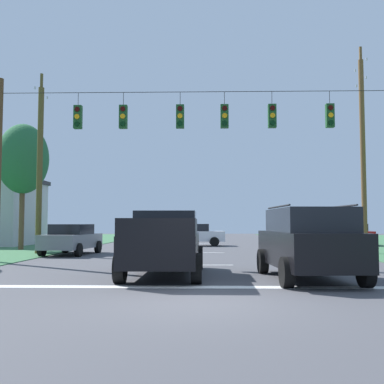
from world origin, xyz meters
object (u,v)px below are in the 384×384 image
object	(u,v)px
overhead_signal_span	(200,155)
suv_black	(308,242)
utility_pole_mid_right	(363,149)
utility_pole_near_left	(40,166)
distant_car_far_parked	(72,239)
distant_car_crossing_white	(193,234)
tree_roadside_right	(23,159)
distant_car_oncoming	(352,234)
pickup_truck	(165,243)

from	to	relation	value
overhead_signal_span	suv_black	size ratio (longest dim) A/B	3.40
utility_pole_mid_right	utility_pole_near_left	xyz separation A→B (m)	(-16.84, -0.57, -0.94)
distant_car_far_parked	distant_car_crossing_white	bearing A→B (deg)	57.01
utility_pole_mid_right	tree_roadside_right	distance (m)	19.20
distant_car_oncoming	utility_pole_mid_right	bearing A→B (deg)	-103.62
utility_pole_near_left	tree_roadside_right	distance (m)	3.99
pickup_truck	distant_car_oncoming	size ratio (longest dim) A/B	1.25
pickup_truck	utility_pole_mid_right	distance (m)	14.57
distant_car_oncoming	utility_pole_near_left	bearing A→B (deg)	-153.07
distant_car_crossing_white	utility_pole_near_left	distance (m)	12.21
distant_car_oncoming	tree_roadside_right	xyz separation A→B (m)	(-21.22, -6.43, 4.55)
distant_car_crossing_white	pickup_truck	bearing A→B (deg)	-91.52
suv_black	pickup_truck	bearing A→B (deg)	165.99
pickup_truck	distant_car_crossing_white	size ratio (longest dim) A/B	1.25
distant_car_oncoming	distant_car_far_parked	world-z (taller)	same
pickup_truck	suv_black	distance (m)	4.22
utility_pole_mid_right	utility_pole_near_left	size ratio (longest dim) A/B	1.16
distant_car_crossing_white	utility_pole_near_left	world-z (taller)	utility_pole_near_left
distant_car_crossing_white	utility_pole_mid_right	xyz separation A→B (m)	(9.05, -8.07, 4.66)
utility_pole_mid_right	tree_roadside_right	world-z (taller)	utility_pole_mid_right
distant_car_crossing_white	tree_roadside_right	distance (m)	12.21
distant_car_crossing_white	distant_car_far_parked	bearing A→B (deg)	-122.99
pickup_truck	distant_car_far_parked	bearing A→B (deg)	121.05
suv_black	tree_roadside_right	xyz separation A→B (m)	(-13.58, 13.78, 4.28)
distant_car_crossing_white	distant_car_far_parked	xyz separation A→B (m)	(-5.92, -9.11, 0.00)
distant_car_oncoming	utility_pole_mid_right	distance (m)	10.47
suv_black	distant_car_crossing_white	distance (m)	19.51
suv_black	utility_pole_mid_right	world-z (taller)	utility_pole_mid_right
distant_car_crossing_white	suv_black	bearing A→B (deg)	-79.32
pickup_truck	suv_black	bearing A→B (deg)	-14.01
suv_black	tree_roadside_right	size ratio (longest dim) A/B	0.66
overhead_signal_span	utility_pole_near_left	bearing A→B (deg)	147.93
suv_black	distant_car_far_parked	bearing A→B (deg)	133.48
suv_black	overhead_signal_span	bearing A→B (deg)	120.05
utility_pole_mid_right	tree_roadside_right	size ratio (longest dim) A/B	1.47
distant_car_crossing_white	distant_car_oncoming	bearing A→B (deg)	5.30
distant_car_oncoming	distant_car_far_parked	distance (m)	19.95
utility_pole_near_left	distant_car_far_parked	bearing A→B (deg)	-14.33
suv_black	distant_car_oncoming	distance (m)	21.61
overhead_signal_span	distant_car_crossing_white	xyz separation A→B (m)	(-0.54, 13.86, -3.51)
suv_black	distant_car_oncoming	bearing A→B (deg)	69.29
distant_car_crossing_white	utility_pole_near_left	size ratio (longest dim) A/B	0.46
pickup_truck	suv_black	world-z (taller)	suv_black
utility_pole_mid_right	utility_pole_near_left	distance (m)	16.88
overhead_signal_span	utility_pole_near_left	size ratio (longest dim) A/B	1.76
distant_car_crossing_white	tree_roadside_right	world-z (taller)	tree_roadside_right
overhead_signal_span	utility_pole_mid_right	distance (m)	10.35
distant_car_crossing_white	distant_car_oncoming	world-z (taller)	same
utility_pole_near_left	distant_car_crossing_white	bearing A→B (deg)	47.94
suv_black	utility_pole_mid_right	distance (m)	13.11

